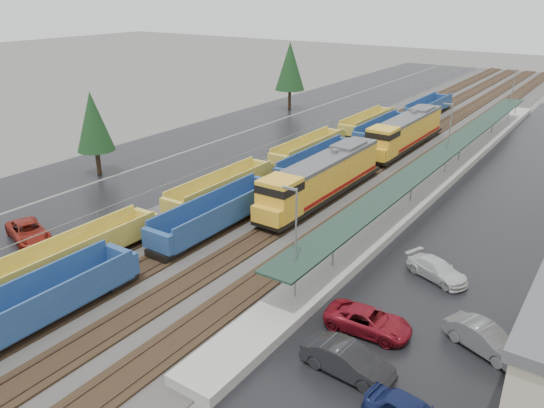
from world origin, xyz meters
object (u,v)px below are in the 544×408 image
(well_string_yellow, at_px, (160,217))
(parked_car_east_b, at_px, (368,321))
(locomotive_trail, at_px, (405,132))
(parked_car_west_c, at_px, (28,232))
(locomotive_lead, at_px, (320,179))
(parked_car_east_c, at_px, (437,270))
(parked_car_east_e, at_px, (485,339))
(well_string_blue, at_px, (277,186))
(parked_car_east_a, at_px, (348,361))

(well_string_yellow, bearing_deg, parked_car_east_b, -9.22)
(locomotive_trail, relative_size, parked_car_west_c, 3.68)
(locomotive_lead, xyz_separation_m, parked_car_east_c, (13.82, -7.84, -1.69))
(parked_car_west_c, bearing_deg, parked_car_east_e, -63.02)
(well_string_blue, bearing_deg, parked_car_east_b, -41.98)
(locomotive_trail, relative_size, well_string_yellow, 0.20)
(well_string_blue, relative_size, parked_car_east_b, 19.76)
(locomotive_trail, xyz_separation_m, parked_car_east_c, (13.82, -28.84, -1.69))
(parked_car_west_c, bearing_deg, locomotive_trail, -3.50)
(locomotive_lead, height_order, parked_car_east_e, locomotive_lead)
(parked_car_east_a, distance_m, parked_car_east_e, 8.11)
(locomotive_lead, xyz_separation_m, parked_car_east_a, (13.19, -20.26, -1.54))
(parked_car_east_c, bearing_deg, parked_car_east_e, -120.77)
(locomotive_trail, bearing_deg, well_string_blue, -100.13)
(well_string_blue, relative_size, parked_car_east_a, 20.21)
(parked_car_west_c, height_order, parked_car_east_b, parked_car_west_c)
(parked_car_west_c, bearing_deg, parked_car_east_c, -49.96)
(locomotive_trail, height_order, well_string_yellow, locomotive_trail)
(locomotive_trail, relative_size, parked_car_east_c, 4.19)
(locomotive_trail, xyz_separation_m, well_string_yellow, (-8.00, -33.90, -1.23))
(parked_car_east_a, xyz_separation_m, parked_car_east_e, (5.43, 6.03, -0.06))
(parked_car_west_c, height_order, parked_car_east_e, parked_car_east_e)
(locomotive_trail, distance_m, parked_car_west_c, 44.10)
(parked_car_east_c, bearing_deg, well_string_yellow, 125.43)
(locomotive_lead, distance_m, parked_car_east_b, 20.55)
(well_string_yellow, height_order, parked_car_west_c, well_string_yellow)
(well_string_blue, bearing_deg, parked_car_east_c, -19.90)
(well_string_blue, xyz_separation_m, parked_car_east_e, (22.62, -12.85, -0.47))
(parked_car_west_c, relative_size, parked_car_east_b, 1.04)
(parked_car_east_e, bearing_deg, locomotive_trail, 49.65)
(locomotive_trail, relative_size, parked_car_east_e, 4.18)
(parked_car_east_e, bearing_deg, parked_car_east_b, 129.88)
(locomotive_lead, bearing_deg, parked_car_west_c, -126.84)
(locomotive_trail, bearing_deg, parked_car_west_c, -110.24)
(locomotive_lead, relative_size, parked_car_west_c, 3.68)
(locomotive_lead, bearing_deg, parked_car_east_c, -29.56)
(parked_car_east_e, bearing_deg, parked_car_east_a, 159.81)
(parked_car_west_c, relative_size, parked_car_east_e, 1.14)
(locomotive_lead, distance_m, parked_car_east_c, 15.97)
(parked_car_east_c, bearing_deg, locomotive_trail, 47.95)
(well_string_yellow, relative_size, parked_car_east_e, 20.44)
(well_string_blue, xyz_separation_m, parked_car_east_b, (16.50, -14.85, -0.53))
(parked_car_east_a, bearing_deg, well_string_blue, 45.92)
(well_string_blue, relative_size, parked_car_east_e, 21.68)
(parked_car_west_c, distance_m, parked_car_east_c, 31.64)
(parked_car_west_c, bearing_deg, parked_car_east_a, -73.08)
(parked_car_east_c, bearing_deg, well_string_blue, 92.45)
(well_string_yellow, relative_size, parked_car_east_a, 19.05)
(locomotive_lead, height_order, well_string_yellow, locomotive_lead)
(parked_car_east_b, bearing_deg, well_string_yellow, 76.58)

